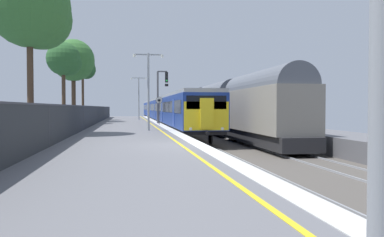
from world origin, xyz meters
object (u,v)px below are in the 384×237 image
background_tree_right (84,68)px  background_tree_left (75,62)px  platform_lamp_far (139,94)px  signal_gantry (161,91)px  background_tree_back (65,61)px  speed_limit_sign (159,107)px  background_tree_centre (33,11)px  platform_lamp_mid (148,84)px  freight_train_adjacent_track (206,107)px  commuter_train_at_platform (163,110)px

background_tree_right → background_tree_left: bearing=-93.6°
platform_lamp_far → background_tree_left: (-6.92, -6.78, 3.21)m
signal_gantry → background_tree_right: size_ratio=0.64×
platform_lamp_far → background_tree_back: bearing=-120.6°
speed_limit_sign → background_tree_centre: size_ratio=0.26×
platform_lamp_far → background_tree_centre: bearing=-103.6°
platform_lamp_mid → freight_train_adjacent_track: bearing=67.5°
background_tree_left → background_tree_right: 5.58m
platform_lamp_mid → background_tree_centre: (-6.53, -2.76, 3.87)m
platform_lamp_mid → background_tree_back: bearing=120.2°
signal_gantry → freight_train_adjacent_track: bearing=45.1°
freight_train_adjacent_track → background_tree_right: size_ratio=6.38×
platform_lamp_mid → platform_lamp_far: platform_lamp_far is taller
background_tree_right → commuter_train_at_platform: bearing=18.7°
background_tree_left → signal_gantry: bearing=-32.4°
platform_lamp_far → background_tree_centre: background_tree_centre is taller
background_tree_back → freight_train_adjacent_track: bearing=20.1°
background_tree_back → platform_lamp_mid: bearing=-59.8°
platform_lamp_mid → background_tree_back: 14.43m
background_tree_centre → platform_lamp_mid: bearing=22.9°
speed_limit_sign → platform_lamp_mid: 9.18m
background_tree_back → speed_limit_sign: bearing=-21.1°
freight_train_adjacent_track → signal_gantry: signal_gantry is taller
freight_train_adjacent_track → background_tree_centre: (-13.77, -20.22, 5.26)m
freight_train_adjacent_track → speed_limit_sign: bearing=-124.5°
speed_limit_sign → background_tree_right: 16.86m
commuter_train_at_platform → background_tree_back: bearing=-126.2°
signal_gantry → background_tree_centre: background_tree_centre is taller
background_tree_left → background_tree_centre: 20.24m
platform_lamp_mid → background_tree_left: size_ratio=0.58×
background_tree_back → background_tree_centre: bearing=-87.8°
platform_lamp_mid → background_tree_right: size_ratio=0.64×
background_tree_centre → background_tree_right: background_tree_centre is taller
freight_train_adjacent_track → background_tree_right: bearing=158.0°
background_tree_left → background_tree_back: bearing=-92.0°
commuter_train_at_platform → speed_limit_sign: size_ratio=24.32×
speed_limit_sign → commuter_train_at_platform: bearing=83.9°
signal_gantry → background_tree_left: background_tree_left is taller
freight_train_adjacent_track → background_tree_left: (-14.16, 0.02, 4.75)m
background_tree_centre → background_tree_back: size_ratio=1.23×
background_tree_left → background_tree_back: size_ratio=1.15×
freight_train_adjacent_track → signal_gantry: (-5.48, -5.49, 1.51)m
platform_lamp_far → background_tree_right: background_tree_right is taller
platform_lamp_far → freight_train_adjacent_track: bearing=-43.2°
platform_lamp_far → background_tree_right: (-6.57, -1.22, 3.15)m
background_tree_left → platform_lamp_mid: bearing=-68.4°
platform_lamp_mid → background_tree_back: (-7.11, 12.22, 2.86)m
background_tree_right → platform_lamp_far: bearing=10.5°
commuter_train_at_platform → background_tree_centre: (-9.76, -29.12, 5.63)m
speed_limit_sign → background_tree_right: bearing=119.5°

